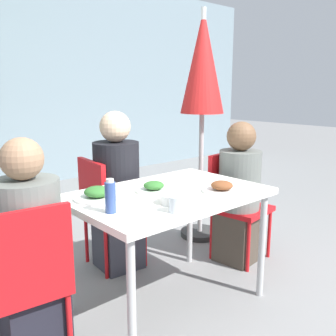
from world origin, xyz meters
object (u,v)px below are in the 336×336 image
object	(u,v)px
chair_left	(25,276)
chair_right	(233,197)
person_right	(239,196)
person_left	(30,259)
chair_far	(105,205)
bottle	(110,197)
drinking_cup	(176,204)
salad_bowl	(177,199)
person_far	(117,196)
closed_umbrella	(203,72)

from	to	relation	value
chair_left	chair_right	size ratio (longest dim) A/B	1.00
person_right	person_left	bearing A→B (deg)	-6.35
chair_far	bottle	distance (m)	0.99
chair_right	person_left	bearing A→B (deg)	-3.52
chair_left	chair_right	bearing A→B (deg)	11.47
drinking_cup	salad_bowl	size ratio (longest dim) A/B	0.45
chair_left	salad_bowl	xyz separation A→B (m)	(0.78, -0.22, 0.28)
salad_bowl	person_left	bearing A→B (deg)	157.88
bottle	drinking_cup	world-z (taller)	bottle
bottle	drinking_cup	bearing A→B (deg)	-40.31
person_left	chair_far	size ratio (longest dim) A/B	1.34
bottle	drinking_cup	xyz separation A→B (m)	(0.26, -0.22, -0.04)
chair_left	person_right	world-z (taller)	person_right
drinking_cup	salad_bowl	world-z (taller)	drinking_cup
chair_right	chair_far	size ratio (longest dim) A/B	1.00
person_far	closed_umbrella	bearing A→B (deg)	95.53
chair_right	closed_umbrella	world-z (taller)	closed_umbrella
closed_umbrella	drinking_cup	distance (m)	1.72
person_left	chair_right	world-z (taller)	person_left
person_right	drinking_cup	bearing A→B (deg)	14.57
closed_umbrella	person_left	bearing A→B (deg)	-162.51
person_right	drinking_cup	xyz separation A→B (m)	(-1.07, -0.42, 0.26)
chair_right	drinking_cup	size ratio (longest dim) A/B	10.37
chair_right	drinking_cup	bearing A→B (deg)	17.64
chair_far	person_far	distance (m)	0.12
closed_umbrella	drinking_cup	bearing A→B (deg)	-141.04
chair_left	bottle	xyz separation A→B (m)	(0.42, -0.11, 0.34)
chair_left	person_far	distance (m)	1.15
person_right	closed_umbrella	distance (m)	1.14
chair_far	drinking_cup	distance (m)	1.08
salad_bowl	bottle	bearing A→B (deg)	163.13
person_left	person_far	bearing A→B (deg)	37.91
chair_right	bottle	world-z (taller)	bottle
person_left	salad_bowl	distance (m)	0.82
chair_far	salad_bowl	size ratio (longest dim) A/B	4.67
person_right	chair_far	distance (m)	1.05
chair_right	drinking_cup	xyz separation A→B (m)	(-1.11, -0.51, 0.29)
drinking_cup	closed_umbrella	bearing A→B (deg)	38.96
person_far	salad_bowl	size ratio (longest dim) A/B	6.59
salad_bowl	person_right	bearing A→B (deg)	18.09
chair_right	bottle	xyz separation A→B (m)	(-1.36, -0.29, 0.34)
chair_far	bottle	xyz separation A→B (m)	(-0.46, -0.81, 0.34)
person_left	chair_right	xyz separation A→B (m)	(1.73, 0.10, -0.04)
chair_far	salad_bowl	world-z (taller)	chair_far
chair_right	salad_bowl	bearing A→B (deg)	14.77
chair_right	closed_umbrella	size ratio (longest dim) A/B	0.42
chair_right	chair_left	bearing A→B (deg)	-1.24
closed_umbrella	chair_far	bearing A→B (deg)	177.41
chair_right	salad_bowl	world-z (taller)	chair_right
person_right	chair_right	bearing A→B (deg)	-121.93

